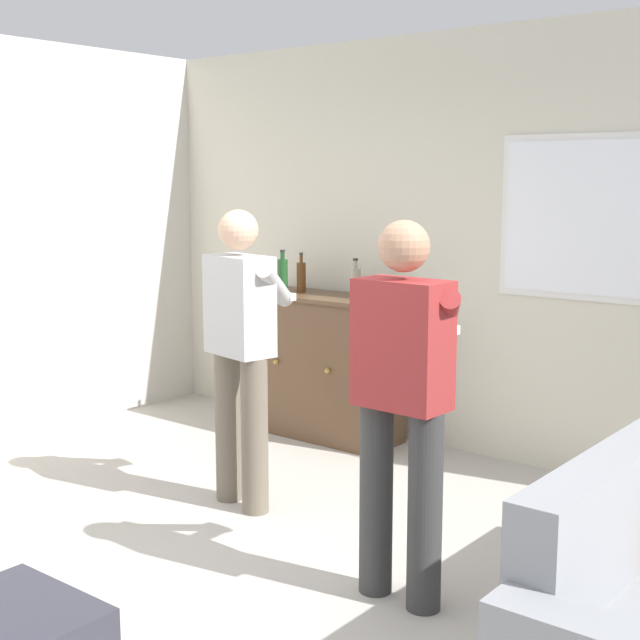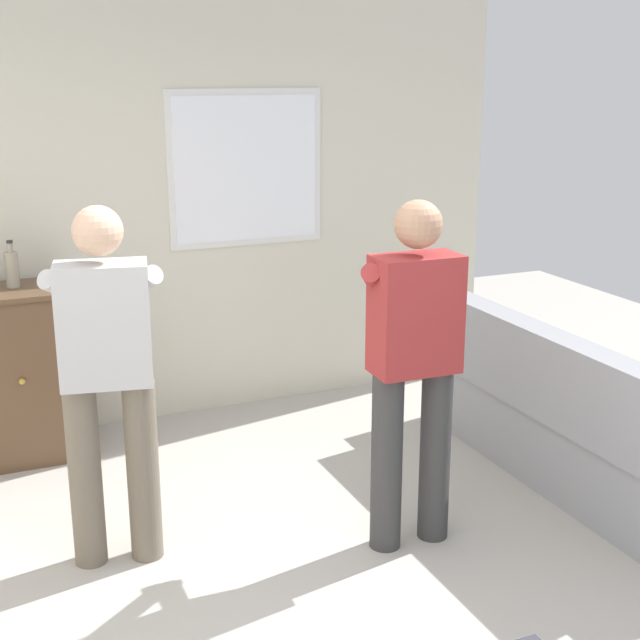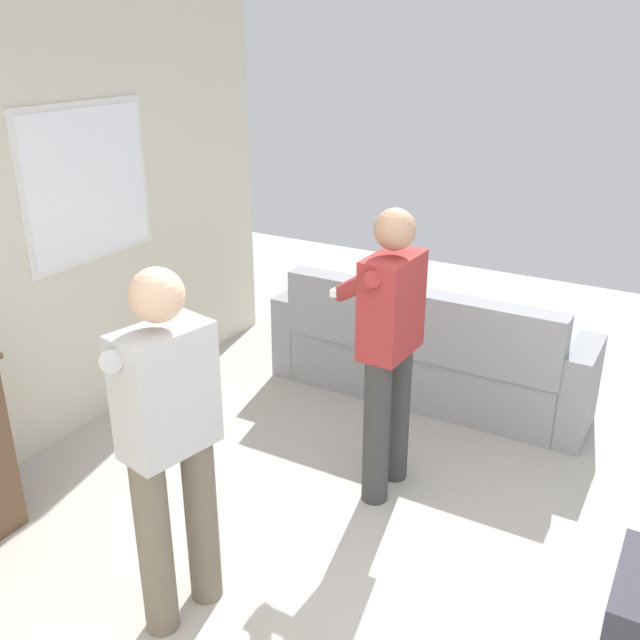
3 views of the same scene
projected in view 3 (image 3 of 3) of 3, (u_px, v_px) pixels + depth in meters
name	position (u px, v px, depth m)	size (l,w,h in m)	color
ground	(403.00, 622.00, 3.26)	(10.40, 10.40, 0.00)	#B2ADA3
couch	(424.00, 357.00, 5.10)	(0.57, 2.31, 0.89)	gray
person_standing_left	(168.00, 436.00, 2.99)	(0.55, 0.51, 1.68)	#6B6051
person_standing_right	(388.00, 342.00, 3.87)	(0.56, 0.48, 1.68)	#383838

